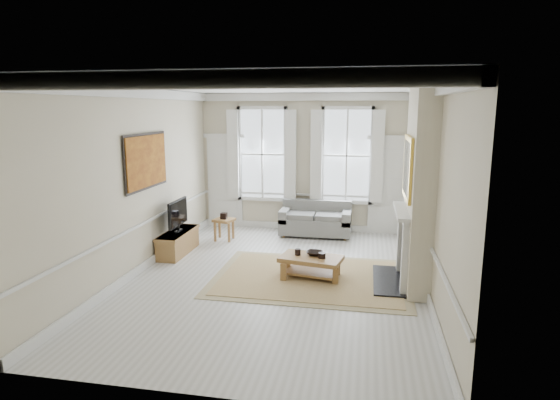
% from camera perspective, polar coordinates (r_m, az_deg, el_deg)
% --- Properties ---
extents(floor, '(7.20, 7.20, 0.00)m').
position_cam_1_polar(floor, '(8.59, -0.44, -9.56)').
color(floor, '#B7B5AD').
rests_on(floor, ground).
extents(ceiling, '(7.20, 7.20, 0.00)m').
position_cam_1_polar(ceiling, '(8.04, -0.48, 13.74)').
color(ceiling, white).
rests_on(ceiling, back_wall).
extents(back_wall, '(5.20, 0.00, 5.20)m').
position_cam_1_polar(back_wall, '(11.66, 2.96, 4.55)').
color(back_wall, beige).
rests_on(back_wall, floor).
extents(left_wall, '(0.00, 7.20, 7.20)m').
position_cam_1_polar(left_wall, '(9.01, -16.93, 2.13)').
color(left_wall, beige).
rests_on(left_wall, floor).
extents(right_wall, '(0.00, 7.20, 7.20)m').
position_cam_1_polar(right_wall, '(8.06, 17.98, 1.06)').
color(right_wall, beige).
rests_on(right_wall, floor).
extents(window_left, '(1.26, 0.20, 2.20)m').
position_cam_1_polar(window_left, '(11.78, -2.16, 5.60)').
color(window_left, '#B2BCC6').
rests_on(window_left, back_wall).
extents(window_right, '(1.26, 0.20, 2.20)m').
position_cam_1_polar(window_right, '(11.50, 8.15, 5.36)').
color(window_right, '#B2BCC6').
rests_on(window_right, back_wall).
extents(door_left, '(0.90, 0.08, 2.30)m').
position_cam_1_polar(door_left, '(12.14, -6.73, 2.13)').
color(door_left, silver).
rests_on(door_left, floor).
extents(door_right, '(0.90, 0.08, 2.30)m').
position_cam_1_polar(door_right, '(11.61, 12.98, 1.50)').
color(door_right, silver).
rests_on(door_right, floor).
extents(painting, '(0.05, 1.66, 1.06)m').
position_cam_1_polar(painting, '(9.21, -15.97, 4.57)').
color(painting, '#BA731F').
rests_on(painting, left_wall).
extents(chimney_breast, '(0.35, 1.70, 3.38)m').
position_cam_1_polar(chimney_breast, '(8.24, 16.61, 1.34)').
color(chimney_breast, beige).
rests_on(chimney_breast, floor).
extents(hearth, '(0.55, 1.50, 0.05)m').
position_cam_1_polar(hearth, '(8.64, 13.14, -9.56)').
color(hearth, black).
rests_on(hearth, floor).
extents(fireplace, '(0.21, 1.45, 1.33)m').
position_cam_1_polar(fireplace, '(8.43, 14.72, -5.09)').
color(fireplace, silver).
rests_on(fireplace, floor).
extents(mirror, '(0.06, 1.26, 1.06)m').
position_cam_1_polar(mirror, '(8.17, 15.24, 3.82)').
color(mirror, gold).
rests_on(mirror, chimney_breast).
extents(sofa, '(1.69, 0.82, 0.82)m').
position_cam_1_polar(sofa, '(11.38, 4.38, -2.56)').
color(sofa, slate).
rests_on(sofa, floor).
extents(side_table, '(0.51, 0.51, 0.51)m').
position_cam_1_polar(side_table, '(10.98, -6.84, -2.83)').
color(side_table, brown).
rests_on(side_table, floor).
extents(rug, '(3.50, 2.60, 0.02)m').
position_cam_1_polar(rug, '(8.63, 3.77, -9.39)').
color(rug, '#A48054').
rests_on(rug, floor).
extents(coffee_table, '(1.19, 0.82, 0.41)m').
position_cam_1_polar(coffee_table, '(8.52, 3.80, -7.40)').
color(coffee_table, brown).
rests_on(coffee_table, rug).
extents(ceramic_pot_a, '(0.11, 0.11, 0.11)m').
position_cam_1_polar(ceramic_pot_a, '(8.56, 2.18, -6.36)').
color(ceramic_pot_a, black).
rests_on(ceramic_pot_a, coffee_table).
extents(ceramic_pot_b, '(0.13, 0.13, 0.10)m').
position_cam_1_polar(ceramic_pot_b, '(8.42, 5.13, -6.75)').
color(ceramic_pot_b, black).
rests_on(ceramic_pot_b, coffee_table).
extents(bowl, '(0.33, 0.33, 0.07)m').
position_cam_1_polar(bowl, '(8.58, 4.22, -6.48)').
color(bowl, black).
rests_on(bowl, coffee_table).
extents(tv_stand, '(0.43, 1.34, 0.48)m').
position_cam_1_polar(tv_stand, '(10.18, -12.31, -5.07)').
color(tv_stand, brown).
rests_on(tv_stand, floor).
extents(tv, '(0.08, 0.90, 0.68)m').
position_cam_1_polar(tv, '(10.02, -12.34, -1.59)').
color(tv, black).
rests_on(tv, tv_stand).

